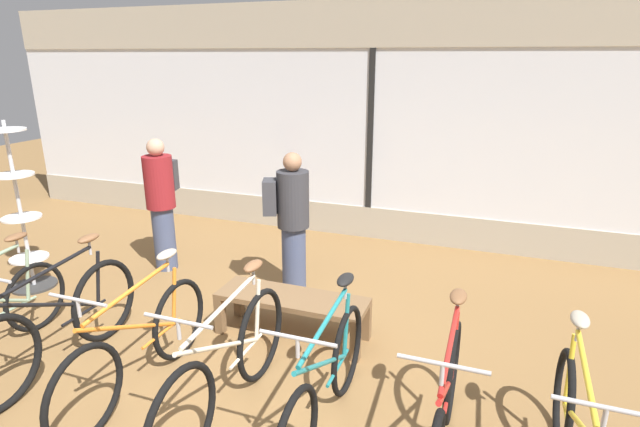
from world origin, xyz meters
TOP-DOWN VIEW (x-y plane):
  - ground_plane at (0.00, 0.00)m, footprint 24.00×24.00m
  - shop_back_wall at (0.00, 3.83)m, footprint 12.00×0.08m
  - bicycle_left at (-1.57, -0.14)m, footprint 0.46×1.82m
  - bicycle_center_left at (-0.76, -0.15)m, footprint 0.46×1.75m
  - bicycle_center at (0.03, -0.18)m, footprint 0.46×1.82m
  - bicycle_center_right at (0.73, -0.09)m, footprint 0.46×1.73m
  - bicycle_right at (1.52, -0.11)m, footprint 0.46×1.73m
  - accessory_rack at (-3.14, 0.93)m, footprint 0.48×0.48m
  - display_bench at (0.03, 0.98)m, footprint 1.40×0.44m
  - customer_near_rack at (-0.33, 1.83)m, footprint 0.55×0.44m
  - customer_by_window at (-2.05, 1.91)m, footprint 0.41×0.53m

SIDE VIEW (x-z plane):
  - ground_plane at x=0.00m, z-range 0.00..0.00m
  - display_bench at x=0.03m, z-range 0.13..0.54m
  - bicycle_center_left at x=-0.76m, z-range -0.13..0.90m
  - bicycle_center_right at x=0.73m, z-range -0.13..0.90m
  - bicycle_right at x=1.52m, z-range -0.12..0.92m
  - bicycle_left at x=-1.57m, z-range -0.12..0.93m
  - bicycle_center at x=0.03m, z-range -0.12..0.93m
  - accessory_rack at x=-3.14m, z-range -0.17..1.70m
  - customer_near_rack at x=-0.33m, z-range 0.06..1.62m
  - customer_by_window at x=-2.05m, z-range 0.06..1.66m
  - shop_back_wall at x=0.00m, z-range 0.04..3.24m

